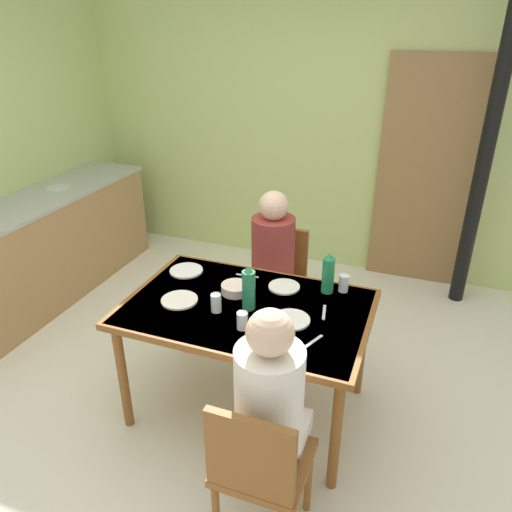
% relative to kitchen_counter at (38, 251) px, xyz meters
% --- Properties ---
extents(ground_plane, '(5.98, 5.98, 0.00)m').
position_rel_kitchen_counter_xyz_m(ground_plane, '(1.88, -0.70, -0.45)').
color(ground_plane, silver).
extents(wall_back, '(4.61, 0.10, 2.89)m').
position_rel_kitchen_counter_xyz_m(wall_back, '(1.88, 1.60, 1.00)').
color(wall_back, '#B2C576').
rests_on(wall_back, ground_plane).
extents(door_wooden, '(0.80, 0.05, 2.00)m').
position_rel_kitchen_counter_xyz_m(door_wooden, '(2.98, 1.52, 0.55)').
color(door_wooden, olive).
rests_on(door_wooden, ground_plane).
extents(stove_pipe_column, '(0.12, 0.12, 2.89)m').
position_rel_kitchen_counter_xyz_m(stove_pipe_column, '(3.41, 1.25, 1.00)').
color(stove_pipe_column, black).
rests_on(stove_pipe_column, ground_plane).
extents(kitchen_counter, '(0.61, 2.43, 0.91)m').
position_rel_kitchen_counter_xyz_m(kitchen_counter, '(0.00, 0.00, 0.00)').
color(kitchen_counter, '#9E764B').
rests_on(kitchen_counter, ground_plane).
extents(dining_table, '(1.40, 0.91, 0.76)m').
position_rel_kitchen_counter_xyz_m(dining_table, '(2.17, -0.64, 0.23)').
color(dining_table, brown).
rests_on(dining_table, ground_plane).
extents(chair_near_diner, '(0.40, 0.40, 0.87)m').
position_rel_kitchen_counter_xyz_m(chair_near_diner, '(2.54, -1.45, 0.05)').
color(chair_near_diner, brown).
rests_on(chair_near_diner, ground_plane).
extents(chair_far_diner, '(0.40, 0.40, 0.87)m').
position_rel_kitchen_counter_xyz_m(chair_far_diner, '(2.09, 0.17, 0.05)').
color(chair_far_diner, brown).
rests_on(chair_far_diner, ground_plane).
extents(person_near_diner, '(0.30, 0.37, 0.77)m').
position_rel_kitchen_counter_xyz_m(person_near_diner, '(2.54, -1.31, 0.33)').
color(person_near_diner, silver).
rests_on(person_near_diner, ground_plane).
extents(person_far_diner, '(0.30, 0.37, 0.77)m').
position_rel_kitchen_counter_xyz_m(person_far_diner, '(2.09, 0.03, 0.33)').
color(person_far_diner, '#953531').
rests_on(person_far_diner, ground_plane).
extents(water_bottle_green_near, '(0.07, 0.07, 0.27)m').
position_rel_kitchen_counter_xyz_m(water_bottle_green_near, '(2.18, -0.66, 0.43)').
color(water_bottle_green_near, '#257952').
rests_on(water_bottle_green_near, dining_table).
extents(water_bottle_green_far, '(0.07, 0.07, 0.26)m').
position_rel_kitchen_counter_xyz_m(water_bottle_green_far, '(2.56, -0.32, 0.43)').
color(water_bottle_green_far, '#21804D').
rests_on(water_bottle_green_far, dining_table).
extents(serving_bowl_center, '(0.17, 0.17, 0.05)m').
position_rel_kitchen_counter_xyz_m(serving_bowl_center, '(2.05, -0.53, 0.34)').
color(serving_bowl_center, beige).
rests_on(serving_bowl_center, dining_table).
extents(dinner_plate_near_left, '(0.21, 0.21, 0.01)m').
position_rel_kitchen_counter_xyz_m(dinner_plate_near_left, '(1.78, -0.73, 0.31)').
color(dinner_plate_near_left, white).
rests_on(dinner_plate_near_left, dining_table).
extents(dinner_plate_near_right, '(0.21, 0.21, 0.01)m').
position_rel_kitchen_counter_xyz_m(dinner_plate_near_right, '(2.45, -0.70, 0.31)').
color(dinner_plate_near_right, white).
rests_on(dinner_plate_near_right, dining_table).
extents(dinner_plate_far_center, '(0.19, 0.19, 0.01)m').
position_rel_kitchen_counter_xyz_m(dinner_plate_far_center, '(2.30, -0.37, 0.31)').
color(dinner_plate_far_center, white).
rests_on(dinner_plate_far_center, dining_table).
extents(dinner_plate_far_side, '(0.22, 0.22, 0.01)m').
position_rel_kitchen_counter_xyz_m(dinner_plate_far_side, '(1.64, -0.39, 0.31)').
color(dinner_plate_far_side, white).
rests_on(dinner_plate_far_side, dining_table).
extents(drinking_glass_by_near_diner, '(0.06, 0.06, 0.11)m').
position_rel_kitchen_counter_xyz_m(drinking_glass_by_near_diner, '(2.65, -0.28, 0.36)').
color(drinking_glass_by_near_diner, silver).
rests_on(drinking_glass_by_near_diner, dining_table).
extents(drinking_glass_by_far_diner, '(0.06, 0.06, 0.11)m').
position_rel_kitchen_counter_xyz_m(drinking_glass_by_far_diner, '(2.03, -0.75, 0.36)').
color(drinking_glass_by_far_diner, silver).
rests_on(drinking_glass_by_far_diner, dining_table).
extents(drinking_glass_spare_center, '(0.06, 0.06, 0.10)m').
position_rel_kitchen_counter_xyz_m(drinking_glass_spare_center, '(2.23, -0.86, 0.36)').
color(drinking_glass_spare_center, silver).
rests_on(drinking_glass_spare_center, dining_table).
extents(cutlery_knife_near, '(0.04, 0.15, 0.00)m').
position_rel_kitchen_counter_xyz_m(cutlery_knife_near, '(2.60, -0.55, 0.31)').
color(cutlery_knife_near, silver).
rests_on(cutlery_knife_near, dining_table).
extents(cutlery_fork_near, '(0.07, 0.14, 0.00)m').
position_rel_kitchen_counter_xyz_m(cutlery_fork_near, '(2.61, -0.84, 0.31)').
color(cutlery_fork_near, silver).
rests_on(cutlery_fork_near, dining_table).
extents(cutlery_knife_far, '(0.03, 0.15, 0.00)m').
position_rel_kitchen_counter_xyz_m(cutlery_knife_far, '(2.38, -0.90, 0.31)').
color(cutlery_knife_far, silver).
rests_on(cutlery_knife_far, dining_table).
extents(cutlery_fork_far, '(0.15, 0.03, 0.00)m').
position_rel_kitchen_counter_xyz_m(cutlery_fork_far, '(2.04, -0.31, 0.31)').
color(cutlery_fork_far, silver).
rests_on(cutlery_fork_far, dining_table).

